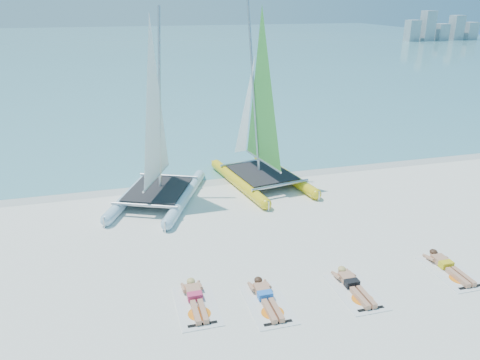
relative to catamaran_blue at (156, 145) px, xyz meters
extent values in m
plane|color=silver|center=(2.20, -4.06, -2.12)|extent=(140.00, 140.00, 0.00)
cube|color=#6CB0B5|center=(2.20, 58.94, -2.12)|extent=(140.00, 115.00, 0.01)
cube|color=silver|center=(2.20, 1.44, -2.12)|extent=(140.00, 1.40, 0.01)
cube|color=#A5AFB5|center=(50.20, 57.94, -0.37)|extent=(2.00, 2.00, 3.50)
cube|color=#A5AFB5|center=(53.20, 57.94, 0.38)|extent=(2.00, 2.00, 5.00)
cube|color=#A5AFB5|center=(56.20, 57.94, -0.72)|extent=(2.00, 2.00, 2.80)
cube|color=#A5AFB5|center=(59.20, 57.94, -0.02)|extent=(2.00, 2.00, 4.20)
cube|color=#A5AFB5|center=(62.20, 57.94, -0.62)|extent=(2.00, 2.00, 3.00)
cylinder|color=#A3BFD7|center=(-1.00, 0.33, -1.92)|extent=(2.29, 4.43, 0.41)
cone|color=#A3BFD7|center=(0.06, 2.68, -1.92)|extent=(0.60, 0.71, 0.39)
cylinder|color=#A3BFD7|center=(0.91, -0.52, -1.92)|extent=(2.29, 4.43, 0.41)
cone|color=#A3BFD7|center=(1.96, 1.83, -1.92)|extent=(0.60, 0.71, 0.39)
cube|color=black|center=(-0.04, -0.10, -1.68)|extent=(2.88, 3.17, 0.03)
cylinder|color=#B4B7BC|center=(0.30, 0.67, 1.53)|extent=(0.59, 1.16, 6.44)
cylinder|color=yellow|center=(3.20, 0.37, -1.91)|extent=(1.22, 4.78, 0.42)
cone|color=yellow|center=(2.76, 2.97, -1.91)|extent=(0.50, 0.67, 0.40)
cylinder|color=yellow|center=(5.30, 0.73, -1.91)|extent=(1.22, 4.78, 0.42)
cone|color=yellow|center=(4.86, 3.32, -1.91)|extent=(0.50, 0.67, 0.40)
cube|color=black|center=(4.25, 0.55, -1.67)|extent=(2.47, 2.93, 0.03)
cylinder|color=#B4B7BC|center=(4.11, 1.39, 1.61)|extent=(0.31, 1.25, 6.58)
cube|color=white|center=(0.17, -6.90, -2.11)|extent=(1.00, 1.85, 0.02)
cube|color=tan|center=(0.17, -6.47, -2.00)|extent=(0.36, 0.55, 0.17)
cube|color=#CE305B|center=(0.17, -6.67, -2.00)|extent=(0.37, 0.22, 0.17)
cube|color=tan|center=(0.17, -7.27, -2.04)|extent=(0.31, 0.85, 0.13)
sphere|color=tan|center=(0.17, -6.10, -1.96)|extent=(0.21, 0.21, 0.21)
ellipsoid|color=tan|center=(0.17, -6.09, -1.92)|extent=(0.22, 0.24, 0.15)
cube|color=white|center=(1.88, -7.32, -2.11)|extent=(1.00, 1.85, 0.02)
cube|color=tan|center=(1.88, -6.89, -2.00)|extent=(0.36, 0.55, 0.17)
cube|color=blue|center=(1.88, -7.09, -2.00)|extent=(0.37, 0.22, 0.17)
cube|color=tan|center=(1.88, -7.69, -2.04)|extent=(0.31, 0.85, 0.13)
sphere|color=tan|center=(1.88, -6.52, -1.96)|extent=(0.21, 0.21, 0.21)
ellipsoid|color=#392114|center=(1.88, -6.51, -1.92)|extent=(0.22, 0.24, 0.15)
cube|color=white|center=(4.25, -7.42, -2.11)|extent=(1.00, 1.85, 0.02)
cube|color=tan|center=(4.25, -6.99, -2.00)|extent=(0.36, 0.55, 0.17)
cube|color=black|center=(4.25, -7.19, -2.00)|extent=(0.37, 0.22, 0.17)
cube|color=tan|center=(4.25, -7.79, -2.04)|extent=(0.31, 0.85, 0.13)
sphere|color=tan|center=(4.25, -6.62, -1.96)|extent=(0.21, 0.21, 0.21)
ellipsoid|color=tan|center=(4.25, -6.61, -1.92)|extent=(0.22, 0.24, 0.15)
cube|color=white|center=(7.26, -7.28, -2.11)|extent=(1.00, 1.85, 0.02)
cube|color=tan|center=(7.26, -6.85, -2.00)|extent=(0.36, 0.55, 0.17)
cube|color=gold|center=(7.26, -7.05, -2.00)|extent=(0.37, 0.22, 0.17)
cube|color=tan|center=(7.26, -7.65, -2.04)|extent=(0.31, 0.85, 0.13)
sphere|color=tan|center=(7.26, -6.48, -1.96)|extent=(0.21, 0.21, 0.21)
ellipsoid|color=#392114|center=(7.26, -6.47, -1.92)|extent=(0.22, 0.24, 0.15)
camera|label=1|loc=(-1.34, -16.48, 5.00)|focal=35.00mm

